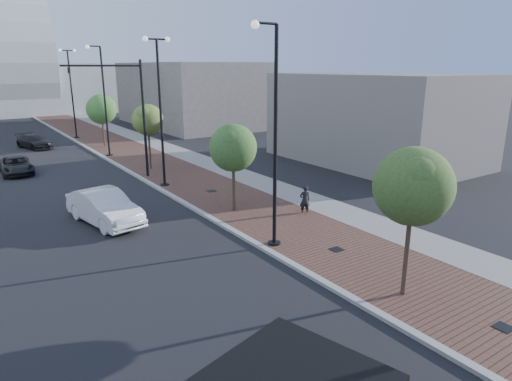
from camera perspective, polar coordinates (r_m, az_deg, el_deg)
ground at (r=13.43m, az=28.06°, el=-20.77°), size 220.00×220.00×0.00m
sidewalk at (r=47.11m, az=-16.92°, el=5.81°), size 7.00×140.00×0.12m
concrete_strip at (r=47.96m, az=-13.84°, el=6.21°), size 2.40×140.00×0.13m
curb at (r=46.21m, az=-21.06°, el=5.28°), size 0.30×140.00×0.14m
white_sedan at (r=23.26m, az=-18.86°, el=-2.04°), size 2.72×5.31×1.67m
dark_car_mid at (r=36.74m, az=-28.40°, el=2.84°), size 2.07×4.41×1.22m
dark_car_far at (r=47.51m, az=-26.56°, el=5.65°), size 3.10×4.86×1.31m
pedestrian at (r=23.48m, az=6.27°, el=-1.24°), size 0.67×0.56×1.57m
streetlight_1 at (r=18.24m, az=2.20°, el=5.44°), size 1.44×0.56×9.21m
streetlight_2 at (r=28.69m, az=-12.13°, el=9.81°), size 1.72×0.56×9.28m
streetlight_3 at (r=40.03m, az=-18.91°, el=10.21°), size 1.44×0.56×9.21m
streetlight_4 at (r=51.66m, az=-22.54°, el=11.45°), size 1.72×0.56×9.28m
traffic_mast at (r=31.16m, az=-15.84°, el=10.32°), size 5.09×0.20×8.00m
tree_0 at (r=14.99m, az=19.53°, el=0.50°), size 2.56×2.54×5.17m
tree_1 at (r=23.13m, az=-2.89°, el=5.48°), size 2.51×2.48×4.75m
tree_2 at (r=33.83m, az=-13.66°, el=8.78°), size 2.36×2.30×4.94m
tree_3 at (r=45.22m, az=-19.16°, el=9.81°), size 2.79×2.79×5.03m
convention_center at (r=89.84m, az=-29.71°, el=12.68°), size 50.00×30.00×50.00m
commercial_block_ne at (r=60.51m, az=-8.65°, el=12.11°), size 12.00×22.00×8.00m
commercial_block_e at (r=37.51m, az=14.99°, el=8.91°), size 10.00×16.00×7.00m
utility_cover_0 at (r=15.58m, az=29.16°, el=-15.06°), size 0.50×0.50×0.02m
utility_cover_1 at (r=19.18m, az=10.30°, el=-7.44°), size 0.50×0.50×0.02m
utility_cover_2 at (r=27.62m, az=-5.75°, el=-0.05°), size 0.50×0.50×0.02m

